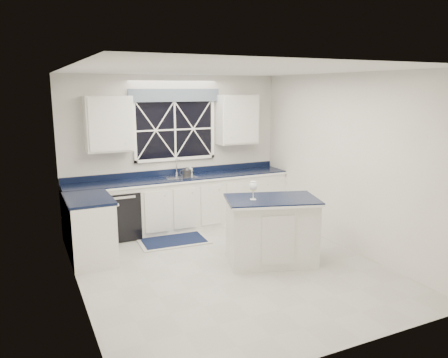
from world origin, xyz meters
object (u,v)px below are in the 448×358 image
dishwasher (120,213)px  soap_bottle (190,170)px  island (271,230)px  wine_glass (253,187)px  kettle (187,172)px  faucet (177,166)px

dishwasher → soap_bottle: soap_bottle is taller
island → wine_glass: size_ratio=5.58×
kettle → soap_bottle: kettle is taller
wine_glass → soap_bottle: 2.13m
faucet → kettle: faucet is taller
dishwasher → wine_glass: size_ratio=3.17×
island → kettle: 2.14m
island → wine_glass: wine_glass is taller
dishwasher → island: island is taller
soap_bottle → wine_glass: bearing=-87.0°
faucet → kettle: (0.10, -0.22, -0.08)m
kettle → wine_glass: bearing=-58.7°
wine_glass → soap_bottle: size_ratio=1.53×
dishwasher → faucet: bearing=10.0°
faucet → wine_glass: 2.20m
dishwasher → faucet: size_ratio=2.72×
faucet → island: bearing=-74.2°
kettle → wine_glass: (0.24, -1.95, 0.11)m
kettle → wine_glass: 1.97m
soap_bottle → island: bearing=-79.8°
soap_bottle → dishwasher: bearing=-173.8°
faucet → wine_glass: faucet is taller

